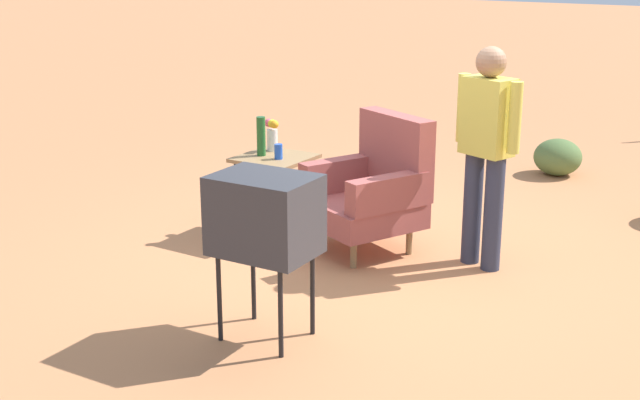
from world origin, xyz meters
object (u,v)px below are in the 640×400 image
Objects in this scene: soda_can_blue at (278,152)px; bottle_wine_green at (261,136)px; flower_vase at (272,133)px; tv_on_stand at (265,216)px; armchair at (373,188)px; person_standing at (486,144)px; side_table at (275,169)px.

bottle_wine_green is at bearing 173.37° from soda_can_blue.
tv_on_stand is at bearing -55.80° from flower_vase.
bottle_wine_green is at bearing -169.93° from armchair.
armchair reaches higher than bottle_wine_green.
person_standing is at bearing 10.22° from soda_can_blue.
person_standing is 5.12× the size of bottle_wine_green.
armchair is at bearing -1.13° from flower_vase.
side_table is at bearing 123.53° from tv_on_stand.
side_table is at bearing -49.36° from flower_vase.
armchair is 0.82m from soda_can_blue.
person_standing is 13.44× the size of soda_can_blue.
bottle_wine_green is (-1.82, -0.27, -0.11)m from person_standing.
side_table is at bearing -170.93° from armchair.
armchair is 1.78m from tv_on_stand.
person_standing is (0.64, 1.85, 0.16)m from tv_on_stand.
armchair reaches higher than side_table.
tv_on_stand reaches higher than soda_can_blue.
armchair is 1.02m from flower_vase.
armchair is 8.69× the size of soda_can_blue.
armchair is at bearing 13.98° from soda_can_blue.
person_standing is 1.84m from bottle_wine_green.
bottle_wine_green is (-0.11, -0.03, 0.26)m from side_table.
bottle_wine_green is 0.21m from soda_can_blue.
flower_vase is (-0.13, 0.15, 0.25)m from side_table.
side_table is (-0.84, -0.13, 0.07)m from armchair.
armchair is at bearing 10.07° from bottle_wine_green.
armchair is 3.31× the size of bottle_wine_green.
bottle_wine_green is 1.21× the size of flower_vase.
soda_can_blue is (-0.99, 1.56, -0.05)m from tv_on_stand.
bottle_wine_green reaches higher than side_table.
flower_vase is (-0.02, 0.19, -0.01)m from bottle_wine_green.
side_table is at bearing -172.05° from person_standing.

